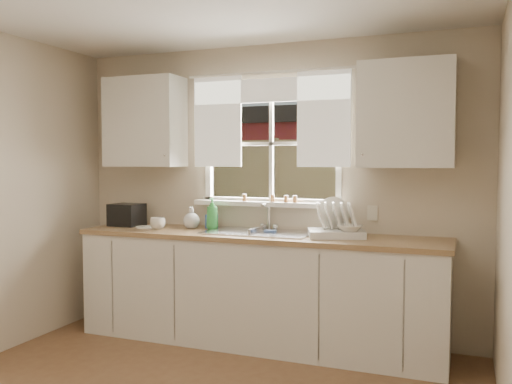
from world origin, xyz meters
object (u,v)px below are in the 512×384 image
at_px(black_appliance, 127,215).
at_px(cup, 158,224).
at_px(dish_rack, 336,227).
at_px(soap_bottle_a, 212,214).

bearing_deg(black_appliance, cup, -16.56).
distance_m(dish_rack, black_appliance, 1.94).
relative_size(dish_rack, cup, 3.88).
distance_m(cup, black_appliance, 0.44).
xyz_separation_m(dish_rack, black_appliance, (-1.94, 0.02, 0.02)).
bearing_deg(cup, black_appliance, 144.60).
bearing_deg(dish_rack, soap_bottle_a, 176.25).
bearing_deg(dish_rack, black_appliance, 179.34).
bearing_deg(soap_bottle_a, dish_rack, -5.09).
bearing_deg(black_appliance, dish_rack, 1.86).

